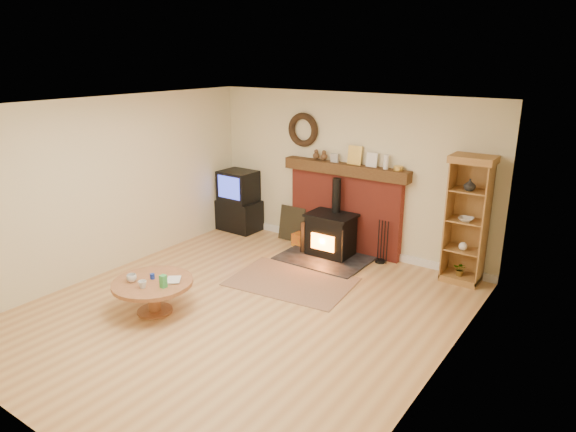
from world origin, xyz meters
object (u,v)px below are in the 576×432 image
Objects in this scene: tv_unit at (239,202)px; curio_cabinet at (467,220)px; wood_stove at (330,236)px; coffee_table at (153,287)px.

curio_cabinet reaches higher than tv_unit.
wood_stove reaches higher than coffee_table.
tv_unit is at bearing 111.21° from coffee_table.
coffee_table is at bearing -132.28° from curio_cabinet.
tv_unit is (-2.08, 0.20, 0.19)m from wood_stove.
curio_cabinet is at bearing 1.17° from tv_unit.
wood_stove is 1.38× the size of coffee_table.
curio_cabinet is (2.06, 0.28, 0.58)m from wood_stove.
tv_unit is at bearing -178.83° from curio_cabinet.
wood_stove is at bearing -172.24° from curio_cabinet.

